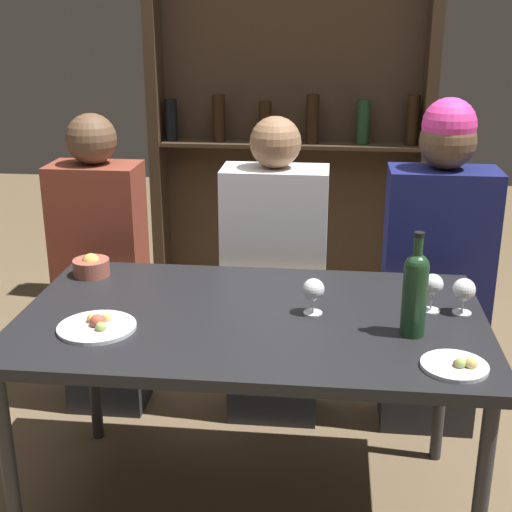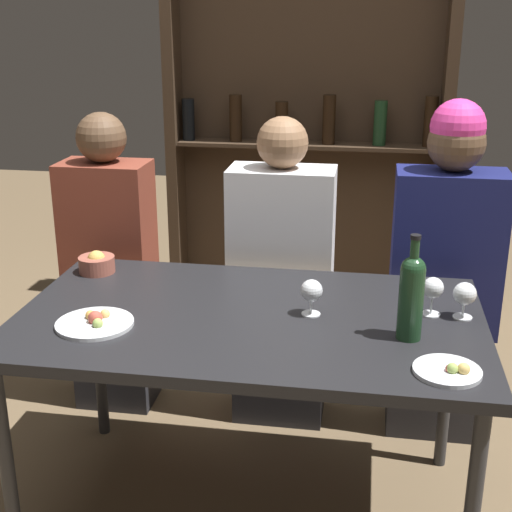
{
  "view_description": "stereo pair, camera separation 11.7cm",
  "coord_description": "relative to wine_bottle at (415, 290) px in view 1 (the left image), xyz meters",
  "views": [
    {
      "loc": [
        0.24,
        -2.03,
        1.64
      ],
      "look_at": [
        0.0,
        0.13,
        0.88
      ],
      "focal_mm": 50.0,
      "sensor_mm": 36.0,
      "label": 1
    },
    {
      "loc": [
        0.35,
        -2.02,
        1.64
      ],
      "look_at": [
        0.0,
        0.13,
        0.88
      ],
      "focal_mm": 50.0,
      "sensor_mm": 36.0,
      "label": 2
    }
  ],
  "objects": [
    {
      "name": "ground_plane",
      "position": [
        -0.49,
        0.09,
        -0.87
      ],
      "size": [
        10.0,
        10.0,
        0.0
      ],
      "primitive_type": "plane",
      "color": "brown"
    },
    {
      "name": "dining_table",
      "position": [
        -0.49,
        0.09,
        -0.2
      ],
      "size": [
        1.46,
        0.86,
        0.73
      ],
      "color": "black",
      "rests_on": "ground_plane"
    },
    {
      "name": "wine_rack_wall",
      "position": [
        -0.48,
        1.91,
        0.26
      ],
      "size": [
        1.51,
        0.21,
        2.23
      ],
      "color": "#38281C",
      "rests_on": "ground_plane"
    },
    {
      "name": "wine_bottle",
      "position": [
        0.0,
        0.0,
        0.0
      ],
      "size": [
        0.07,
        0.07,
        0.31
      ],
      "color": "#19381E",
      "rests_on": "dining_table"
    },
    {
      "name": "wine_glass_0",
      "position": [
        0.17,
        0.17,
        -0.06
      ],
      "size": [
        0.07,
        0.07,
        0.12
      ],
      "color": "silver",
      "rests_on": "dining_table"
    },
    {
      "name": "wine_glass_1",
      "position": [
        0.08,
        0.18,
        -0.05
      ],
      "size": [
        0.07,
        0.07,
        0.12
      ],
      "color": "silver",
      "rests_on": "dining_table"
    },
    {
      "name": "wine_glass_2",
      "position": [
        -0.29,
        0.12,
        -0.06
      ],
      "size": [
        0.07,
        0.07,
        0.12
      ],
      "color": "silver",
      "rests_on": "dining_table"
    },
    {
      "name": "food_plate_0",
      "position": [
        0.1,
        -0.2,
        -0.13
      ],
      "size": [
        0.18,
        0.18,
        0.04
      ],
      "color": "silver",
      "rests_on": "dining_table"
    },
    {
      "name": "food_plate_1",
      "position": [
        -0.93,
        -0.06,
        -0.13
      ],
      "size": [
        0.24,
        0.24,
        0.05
      ],
      "color": "silver",
      "rests_on": "dining_table"
    },
    {
      "name": "snack_bowl",
      "position": [
        -1.1,
        0.38,
        -0.11
      ],
      "size": [
        0.13,
        0.13,
        0.08
      ],
      "color": "#995142",
      "rests_on": "dining_table"
    },
    {
      "name": "seated_person_left",
      "position": [
        -1.18,
        0.72,
        -0.27
      ],
      "size": [
        0.35,
        0.22,
        1.26
      ],
      "color": "#26262B",
      "rests_on": "ground_plane"
    },
    {
      "name": "seated_person_center",
      "position": [
        -0.47,
        0.72,
        -0.28
      ],
      "size": [
        0.41,
        0.22,
        1.26
      ],
      "color": "#26262B",
      "rests_on": "ground_plane"
    },
    {
      "name": "seated_person_right",
      "position": [
        0.17,
        0.72,
        -0.22
      ],
      "size": [
        0.41,
        0.22,
        1.34
      ],
      "color": "#26262B",
      "rests_on": "ground_plane"
    }
  ]
}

